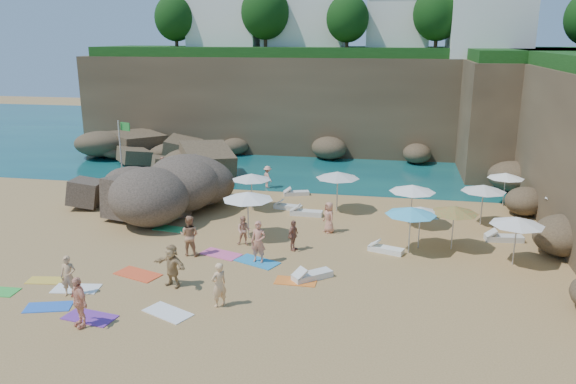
% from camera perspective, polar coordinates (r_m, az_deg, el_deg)
% --- Properties ---
extents(ground, '(120.00, 120.00, 0.00)m').
position_cam_1_polar(ground, '(26.94, -5.42, -5.57)').
color(ground, tan).
rests_on(ground, ground).
extents(seawater, '(120.00, 120.00, 0.00)m').
position_cam_1_polar(seawater, '(55.41, 3.28, 5.48)').
color(seawater, '#0C4751').
rests_on(seawater, ground).
extents(cliff_back, '(44.00, 8.00, 8.00)m').
position_cam_1_polar(cliff_back, '(49.69, 4.87, 8.94)').
color(cliff_back, brown).
rests_on(cliff_back, ground).
extents(cliff_corner, '(10.00, 12.00, 8.00)m').
position_cam_1_polar(cliff_corner, '(45.51, 23.42, 7.12)').
color(cliff_corner, brown).
rests_on(cliff_corner, ground).
extents(rock_promontory, '(12.00, 7.00, 2.00)m').
position_cam_1_polar(rock_promontory, '(45.08, -13.22, 2.74)').
color(rock_promontory, brown).
rests_on(rock_promontory, ground).
extents(clifftop_buildings, '(28.48, 9.48, 7.00)m').
position_cam_1_polar(clifftop_buildings, '(50.08, 6.32, 17.25)').
color(clifftop_buildings, white).
rests_on(clifftop_buildings, cliff_back).
extents(clifftop_trees, '(35.60, 23.82, 4.40)m').
position_cam_1_polar(clifftop_trees, '(43.70, 8.08, 17.48)').
color(clifftop_trees, '#11380F').
rests_on(clifftop_trees, ground).
extents(marina_masts, '(3.10, 0.10, 6.00)m').
position_cam_1_polar(marina_masts, '(59.44, -12.83, 8.72)').
color(marina_masts, white).
rests_on(marina_masts, ground).
extents(rock_outcrop, '(8.83, 7.68, 2.97)m').
position_cam_1_polar(rock_outcrop, '(32.88, -15.38, -2.14)').
color(rock_outcrop, brown).
rests_on(rock_outcrop, ground).
extents(flag_pole, '(0.88, 0.35, 4.60)m').
position_cam_1_polar(flag_pole, '(37.08, -16.48, 4.43)').
color(flag_pole, silver).
rests_on(flag_pole, ground).
extents(parasol_0, '(2.26, 2.26, 2.13)m').
position_cam_1_polar(parasol_0, '(32.02, -3.74, 1.57)').
color(parasol_0, silver).
rests_on(parasol_0, ground).
extents(parasol_1, '(2.40, 2.40, 2.27)m').
position_cam_1_polar(parasol_1, '(29.72, 12.53, 0.37)').
color(parasol_1, silver).
rests_on(parasol_1, ground).
extents(parasol_2, '(2.33, 2.33, 2.20)m').
position_cam_1_polar(parasol_2, '(31.02, 19.26, 0.37)').
color(parasol_2, silver).
rests_on(parasol_2, ground).
extents(parasol_3, '(2.10, 2.10, 1.99)m').
position_cam_1_polar(parasol_3, '(35.12, 21.26, 1.56)').
color(parasol_3, silver).
rests_on(parasol_3, ground).
extents(parasol_4, '(2.15, 2.15, 2.03)m').
position_cam_1_polar(parasol_4, '(26.82, 13.31, -1.81)').
color(parasol_4, silver).
rests_on(parasol_4, ground).
extents(parasol_6, '(2.24, 2.24, 2.12)m').
position_cam_1_polar(parasol_6, '(27.02, 16.54, -1.73)').
color(parasol_6, silver).
rests_on(parasol_6, ground).
extents(parasol_7, '(2.47, 2.47, 2.34)m').
position_cam_1_polar(parasol_7, '(31.70, 5.07, 1.74)').
color(parasol_7, silver).
rests_on(parasol_7, ground).
extents(parasol_8, '(2.14, 2.14, 2.02)m').
position_cam_1_polar(parasol_8, '(31.74, 26.50, -0.39)').
color(parasol_8, silver).
rests_on(parasol_8, ground).
extents(parasol_9, '(2.51, 2.51, 2.38)m').
position_cam_1_polar(parasol_9, '(27.38, -4.11, -0.38)').
color(parasol_9, silver).
rests_on(parasol_9, ground).
extents(parasol_10, '(2.34, 2.34, 2.21)m').
position_cam_1_polar(parasol_10, '(26.06, 12.38, -1.89)').
color(parasol_10, silver).
rests_on(parasol_10, ground).
extents(parasol_11, '(2.31, 2.31, 2.19)m').
position_cam_1_polar(parasol_11, '(26.08, 22.27, -2.75)').
color(parasol_11, silver).
rests_on(parasol_11, ground).
extents(lounger_0, '(1.68, 1.00, 0.25)m').
position_cam_1_polar(lounger_0, '(35.36, 0.85, -0.12)').
color(lounger_0, silver).
rests_on(lounger_0, ground).
extents(lounger_1, '(1.81, 0.65, 0.28)m').
position_cam_1_polar(lounger_1, '(31.41, 1.88, -2.13)').
color(lounger_1, silver).
rests_on(lounger_1, ground).
extents(lounger_2, '(1.85, 0.79, 0.28)m').
position_cam_1_polar(lounger_2, '(29.49, 21.08, -4.40)').
color(lounger_2, silver).
rests_on(lounger_2, ground).
extents(lounger_3, '(1.69, 0.81, 0.25)m').
position_cam_1_polar(lounger_3, '(32.51, -0.00, -1.53)').
color(lounger_3, silver).
rests_on(lounger_3, ground).
extents(lounger_4, '(1.70, 1.02, 0.25)m').
position_cam_1_polar(lounger_4, '(26.53, 9.92, -5.79)').
color(lounger_4, white).
rests_on(lounger_4, ground).
extents(lounger_5, '(1.68, 1.55, 0.27)m').
position_cam_1_polar(lounger_5, '(23.44, 2.48, -8.49)').
color(lounger_5, silver).
rests_on(lounger_5, ground).
extents(towel_0, '(1.83, 1.27, 0.03)m').
position_cam_1_polar(towel_0, '(22.96, -23.16, -10.69)').
color(towel_0, blue).
rests_on(towel_0, ground).
extents(towel_2, '(2.14, 1.53, 0.03)m').
position_cam_1_polar(towel_2, '(24.67, -15.00, -8.07)').
color(towel_2, '#FF5328').
rests_on(towel_2, ground).
extents(towel_4, '(1.55, 0.94, 0.03)m').
position_cam_1_polar(towel_4, '(25.33, -23.41, -8.24)').
color(towel_4, gold).
rests_on(towel_4, ground).
extents(towel_5, '(1.92, 1.14, 0.03)m').
position_cam_1_polar(towel_5, '(24.09, -20.71, -9.17)').
color(towel_5, white).
rests_on(towel_5, ground).
extents(towel_6, '(1.98, 1.21, 0.03)m').
position_cam_1_polar(towel_6, '(21.66, -19.48, -11.91)').
color(towel_6, purple).
rests_on(towel_6, ground).
extents(towel_8, '(2.17, 1.67, 0.03)m').
position_cam_1_polar(towel_8, '(25.13, -3.14, -7.08)').
color(towel_8, '#268CCC').
rests_on(towel_8, ground).
extents(towel_9, '(2.05, 1.47, 0.03)m').
position_cam_1_polar(towel_9, '(26.11, -6.85, -6.28)').
color(towel_9, '#EA5B98').
rests_on(towel_9, ground).
extents(towel_10, '(1.69, 0.85, 0.03)m').
position_cam_1_polar(towel_10, '(23.21, 0.80, -9.05)').
color(towel_10, orange).
rests_on(towel_10, ground).
extents(towel_11, '(1.79, 1.06, 0.03)m').
position_cam_1_polar(towel_11, '(29.87, -11.88, -3.67)').
color(towel_11, '#36BD69').
rests_on(towel_11, ground).
extents(towel_13, '(2.02, 1.58, 0.03)m').
position_cam_1_polar(towel_13, '(21.23, -12.11, -11.89)').
color(towel_13, white).
rests_on(towel_13, ground).
extents(person_stand_0, '(0.67, 0.51, 1.62)m').
position_cam_1_polar(person_stand_0, '(23.30, -21.42, -7.95)').
color(person_stand_0, tan).
rests_on(person_stand_0, ground).
extents(person_stand_1, '(0.94, 0.75, 1.88)m').
position_cam_1_polar(person_stand_1, '(25.94, -9.98, -4.37)').
color(person_stand_1, tan).
rests_on(person_stand_1, ground).
extents(person_stand_2, '(0.90, 0.99, 1.47)m').
position_cam_1_polar(person_stand_2, '(36.95, -2.08, 1.54)').
color(person_stand_2, '#F2A289').
rests_on(person_stand_2, ground).
extents(person_stand_3, '(0.61, 0.93, 1.46)m').
position_cam_1_polar(person_stand_3, '(26.17, 0.52, -4.43)').
color(person_stand_3, '#98604C').
rests_on(person_stand_3, ground).
extents(person_stand_4, '(0.81, 0.88, 1.60)m').
position_cam_1_polar(person_stand_4, '(28.60, 4.18, -2.57)').
color(person_stand_4, tan).
rests_on(person_stand_4, ground).
extents(person_stand_5, '(1.46, 0.61, 1.53)m').
position_cam_1_polar(person_stand_5, '(40.44, -12.58, 2.44)').
color(person_stand_5, tan).
rests_on(person_stand_5, ground).
extents(person_stand_6, '(0.72, 0.74, 1.72)m').
position_cam_1_polar(person_stand_6, '(21.06, -7.03, -9.32)').
color(person_stand_6, '#F1BE89').
rests_on(person_stand_6, ground).
extents(person_lie_1, '(1.89, 2.09, 0.44)m').
position_cam_1_polar(person_lie_1, '(21.08, -20.30, -12.16)').
color(person_lie_1, '#FBAD8E').
rests_on(person_lie_1, ground).
extents(person_lie_3, '(2.13, 2.20, 0.46)m').
position_cam_1_polar(person_lie_3, '(23.18, -11.63, -8.84)').
color(person_lie_3, tan).
rests_on(person_lie_3, ground).
extents(person_lie_4, '(0.87, 1.93, 0.45)m').
position_cam_1_polar(person_lie_4, '(25.00, -3.00, -6.69)').
color(person_lie_4, tan).
rests_on(person_lie_4, ground).
extents(person_lie_5, '(0.77, 1.45, 0.53)m').
position_cam_1_polar(person_lie_5, '(27.02, -4.50, -4.88)').
color(person_lie_5, tan).
rests_on(person_lie_5, ground).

